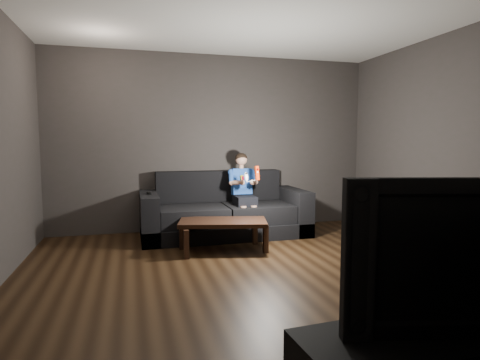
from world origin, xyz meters
name	(u,v)px	position (x,y,z in m)	size (l,w,h in m)	color
floor	(267,280)	(0.00, 0.00, 0.00)	(5.00, 5.00, 0.00)	black
back_wall	(215,143)	(0.00, 2.50, 1.35)	(5.00, 0.04, 2.70)	#3A3633
right_wall	(477,143)	(2.50, 0.00, 1.35)	(0.04, 5.00, 2.70)	#3A3633
sofa	(224,215)	(0.03, 1.99, 0.30)	(2.39, 1.03, 0.92)	black
child	(243,185)	(0.30, 1.92, 0.74)	(0.43, 0.52, 1.05)	black
wii_remote_red	(257,173)	(0.38, 1.51, 0.94)	(0.06, 0.08, 0.20)	red
nunchuk_white	(246,177)	(0.23, 1.51, 0.90)	(0.06, 0.09, 0.14)	white
wii_remote_black	(149,193)	(-1.05, 1.90, 0.67)	(0.06, 0.15, 0.03)	black
coffee_table	(223,224)	(-0.18, 1.14, 0.34)	(1.17, 0.77, 0.39)	black
tv	(466,251)	(0.14, -2.27, 0.89)	(1.16, 0.15, 0.67)	black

